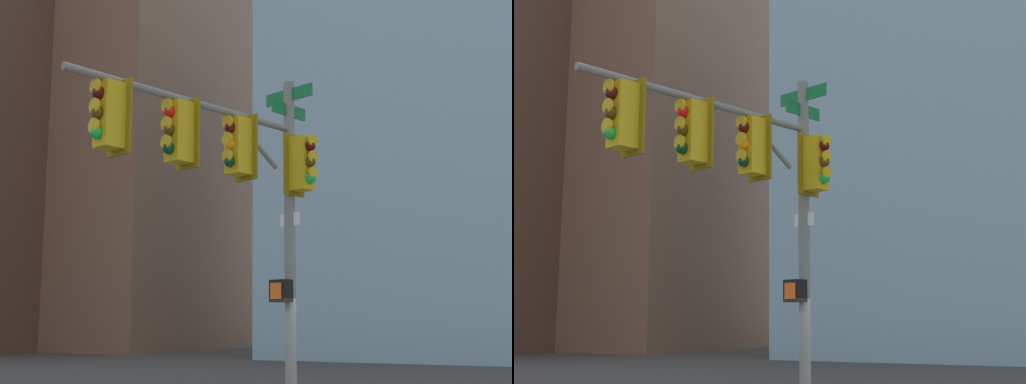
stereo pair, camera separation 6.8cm
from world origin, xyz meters
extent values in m
cylinder|color=slate|center=(-0.32, 0.29, 3.29)|extent=(0.20, 0.20, 6.58)
cylinder|color=slate|center=(-2.65, 0.96, 5.65)|extent=(4.69, 1.45, 0.12)
cylinder|color=slate|center=(-1.16, 0.53, 5.20)|extent=(1.02, 0.37, 0.75)
cube|color=#0F6B33|center=(-0.32, 0.29, 6.33)|extent=(0.34, 1.11, 0.24)
cube|color=#0F6B33|center=(-0.32, 0.29, 6.03)|extent=(0.90, 0.29, 0.24)
cube|color=white|center=(-0.32, 0.29, 3.94)|extent=(0.15, 0.44, 0.24)
cube|color=gold|center=(-1.61, 0.66, 5.09)|extent=(0.42, 0.42, 1.00)
cube|color=#7D640C|center=(-1.43, 0.61, 5.09)|extent=(0.19, 0.53, 1.16)
sphere|color=#470A07|center=(-1.81, 0.72, 5.39)|extent=(0.20, 0.20, 0.20)
cylinder|color=gold|center=(-1.87, 0.74, 5.48)|extent=(0.10, 0.23, 0.23)
sphere|color=#F29E0C|center=(-1.81, 0.72, 5.09)|extent=(0.20, 0.20, 0.20)
cylinder|color=gold|center=(-1.87, 0.74, 5.18)|extent=(0.10, 0.23, 0.23)
sphere|color=#0A3819|center=(-1.81, 0.72, 4.79)|extent=(0.20, 0.20, 0.20)
cylinder|color=gold|center=(-1.87, 0.74, 4.88)|extent=(0.10, 0.23, 0.23)
cube|color=gold|center=(-2.90, 1.03, 5.09)|extent=(0.42, 0.42, 1.00)
cube|color=#7D640C|center=(-2.72, 0.98, 5.09)|extent=(0.19, 0.53, 1.16)
sphere|color=red|center=(-3.10, 1.09, 5.39)|extent=(0.20, 0.20, 0.20)
cylinder|color=gold|center=(-3.16, 1.11, 5.48)|extent=(0.10, 0.23, 0.23)
sphere|color=#4C330A|center=(-3.10, 1.09, 5.09)|extent=(0.20, 0.20, 0.20)
cylinder|color=gold|center=(-3.16, 1.11, 5.18)|extent=(0.10, 0.23, 0.23)
sphere|color=#0A3819|center=(-3.10, 1.09, 4.79)|extent=(0.20, 0.20, 0.20)
cylinder|color=gold|center=(-3.16, 1.11, 4.88)|extent=(0.10, 0.23, 0.23)
cube|color=gold|center=(-4.20, 1.40, 5.09)|extent=(0.42, 0.42, 1.00)
cube|color=#7D640C|center=(-4.01, 1.35, 5.09)|extent=(0.19, 0.53, 1.16)
sphere|color=#470A07|center=(-4.39, 1.46, 5.39)|extent=(0.20, 0.20, 0.20)
cylinder|color=gold|center=(-4.46, 1.48, 5.48)|extent=(0.10, 0.23, 0.23)
sphere|color=#4C330A|center=(-4.39, 1.46, 5.09)|extent=(0.20, 0.20, 0.20)
cylinder|color=gold|center=(-4.46, 1.48, 5.18)|extent=(0.10, 0.23, 0.23)
sphere|color=green|center=(-4.39, 1.46, 4.79)|extent=(0.20, 0.20, 0.20)
cylinder|color=gold|center=(-4.46, 1.48, 4.88)|extent=(0.10, 0.23, 0.23)
cube|color=gold|center=(-0.40, 0.00, 4.95)|extent=(0.42, 0.42, 1.00)
cube|color=#7D640C|center=(-0.35, 0.18, 4.95)|extent=(0.53, 0.19, 1.16)
sphere|color=#470A07|center=(-0.46, -0.20, 5.25)|extent=(0.20, 0.20, 0.20)
cylinder|color=gold|center=(-0.48, -0.26, 5.34)|extent=(0.23, 0.10, 0.23)
sphere|color=#4C330A|center=(-0.46, -0.20, 4.95)|extent=(0.20, 0.20, 0.20)
cylinder|color=gold|center=(-0.48, -0.26, 5.04)|extent=(0.23, 0.10, 0.23)
sphere|color=green|center=(-0.46, -0.20, 4.65)|extent=(0.20, 0.20, 0.20)
cylinder|color=gold|center=(-0.48, -0.26, 4.74)|extent=(0.23, 0.10, 0.23)
cube|color=black|center=(-0.56, 0.36, 2.63)|extent=(0.34, 0.42, 0.40)
cube|color=#EA5914|center=(-0.69, 0.40, 2.63)|extent=(0.09, 0.25, 0.28)
cube|color=#845B47|center=(36.23, 33.62, 17.48)|extent=(20.84, 19.60, 34.95)
cube|color=brown|center=(48.24, 3.51, 22.50)|extent=(18.37, 18.76, 45.00)
camera|label=1|loc=(-12.45, -5.38, 2.09)|focal=51.45mm
camera|label=2|loc=(-12.42, -5.44, 2.09)|focal=51.45mm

